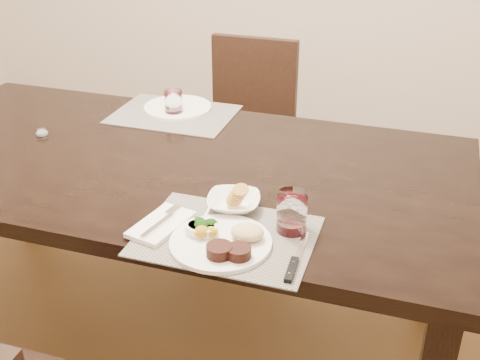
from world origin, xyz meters
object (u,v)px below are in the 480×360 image
(dinner_plate, at_px, (225,241))
(wine_glass_near, at_px, (292,214))
(cracker_bowl, at_px, (234,202))
(steak_knife, at_px, (294,264))
(far_plate, at_px, (178,107))
(chair_far, at_px, (248,124))

(dinner_plate, xyz_separation_m, wine_glass_near, (0.14, 0.13, 0.03))
(cracker_bowl, relative_size, wine_glass_near, 1.59)
(dinner_plate, xyz_separation_m, steak_knife, (0.19, -0.03, -0.01))
(steak_knife, height_order, far_plate, same)
(steak_knife, relative_size, cracker_bowl, 1.28)
(chair_far, height_order, far_plate, chair_far)
(wine_glass_near, bearing_deg, chair_far, 112.36)
(dinner_plate, relative_size, wine_glass_near, 2.38)
(steak_knife, xyz_separation_m, far_plate, (-0.69, 0.88, 0.00))
(chair_far, bearing_deg, cracker_bowl, -74.53)
(cracker_bowl, distance_m, wine_glass_near, 0.19)
(cracker_bowl, height_order, far_plate, cracker_bowl)
(chair_far, bearing_deg, far_plate, -105.07)
(cracker_bowl, xyz_separation_m, far_plate, (-0.46, 0.67, -0.01))
(dinner_plate, bearing_deg, steak_knife, 4.07)
(chair_far, relative_size, steak_knife, 3.98)
(chair_far, xyz_separation_m, cracker_bowl, (0.32, -1.17, 0.27))
(chair_far, distance_m, far_plate, 0.58)
(wine_glass_near, bearing_deg, far_plate, 131.43)
(steak_knife, bearing_deg, dinner_plate, 169.26)
(dinner_plate, relative_size, steak_knife, 1.17)
(dinner_plate, relative_size, far_plate, 0.99)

